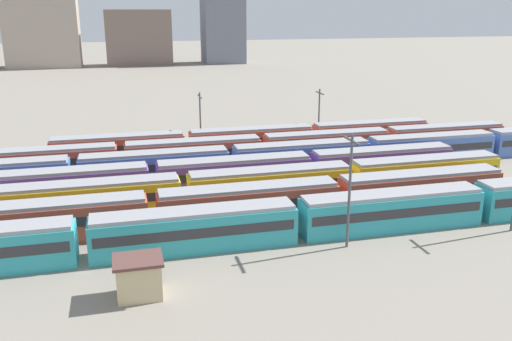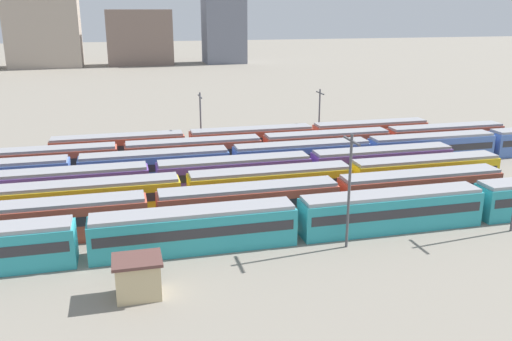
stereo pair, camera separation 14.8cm
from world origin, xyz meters
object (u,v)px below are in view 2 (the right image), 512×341
(signal_hut, at_px, (138,277))
(catenary_pole_3, at_px, (201,119))
(train_track_3, at_px, (234,173))
(train_track_2, at_px, (270,185))
(catenary_pole_1, at_px, (319,113))
(train_track_1, at_px, (249,203))
(train_track_0, at_px, (297,219))
(train_track_4, at_px, (369,152))
(train_track_6, at_px, (252,140))
(train_track_5, at_px, (262,149))
(catenary_pole_0, at_px, (349,186))

(signal_hut, bearing_deg, catenary_pole_3, 75.13)
(train_track_3, xyz_separation_m, signal_hut, (-12.03, -22.64, -0.35))
(train_track_2, height_order, train_track_3, same)
(train_track_3, xyz_separation_m, catenary_pole_1, (17.46, 18.72, 2.89))
(train_track_1, xyz_separation_m, catenary_pole_3, (-0.41, 28.71, 3.01))
(train_track_0, height_order, train_track_1, same)
(train_track_4, bearing_deg, train_track_6, 142.77)
(train_track_5, bearing_deg, train_track_6, 92.85)
(train_track_1, distance_m, train_track_6, 26.82)
(train_track_2, height_order, catenary_pole_1, catenary_pole_1)
(train_track_6, relative_size, signal_hut, 15.50)
(train_track_2, distance_m, catenary_pole_0, 14.15)
(train_track_1, distance_m, catenary_pole_1, 34.46)
(train_track_4, height_order, train_track_5, same)
(catenary_pole_1, bearing_deg, train_track_5, -143.77)
(train_track_5, height_order, catenary_pole_3, catenary_pole_3)
(train_track_4, bearing_deg, catenary_pole_0, -119.30)
(signal_hut, bearing_deg, train_track_0, 25.75)
(catenary_pole_1, distance_m, catenary_pole_3, 18.62)
(train_track_1, distance_m, catenary_pole_0, 11.32)
(train_track_5, bearing_deg, catenary_pole_1, 36.23)
(train_track_3, distance_m, train_track_6, 16.66)
(train_track_3, bearing_deg, catenary_pole_1, 46.99)
(train_track_2, xyz_separation_m, catenary_pole_1, (14.55, 23.92, 2.89))
(train_track_0, bearing_deg, train_track_6, 84.00)
(train_track_6, bearing_deg, train_track_3, -110.57)
(catenary_pole_3, bearing_deg, train_track_0, -83.72)
(train_track_3, xyz_separation_m, train_track_6, (5.85, 15.60, 0.00))
(train_track_0, distance_m, train_track_5, 26.24)
(train_track_1, height_order, train_track_2, same)
(train_track_1, relative_size, train_track_5, 0.75)
(train_track_2, bearing_deg, signal_hut, -130.59)
(train_track_2, relative_size, train_track_6, 1.00)
(train_track_2, bearing_deg, catenary_pole_0, -75.61)
(train_track_5, relative_size, train_track_6, 1.34)
(train_track_3, relative_size, catenary_pole_3, 6.36)
(signal_hut, bearing_deg, train_track_3, 62.02)
(train_track_0, height_order, signal_hut, train_track_0)
(train_track_2, xyz_separation_m, train_track_5, (3.20, 15.60, 0.00))
(train_track_6, relative_size, catenary_pole_0, 5.40)
(train_track_4, distance_m, catenary_pole_3, 24.69)
(train_track_2, xyz_separation_m, train_track_3, (-2.92, 5.20, 0.00))
(train_track_0, xyz_separation_m, catenary_pole_3, (-3.73, 33.91, 3.01))
(train_track_0, height_order, catenary_pole_0, catenary_pole_0)
(train_track_1, relative_size, train_track_3, 1.00)
(train_track_2, distance_m, signal_hut, 22.97)
(catenary_pole_1, bearing_deg, catenary_pole_3, -178.75)
(train_track_2, relative_size, signal_hut, 15.50)
(train_track_0, distance_m, catenary_pole_1, 37.52)
(train_track_5, bearing_deg, train_track_1, -108.25)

